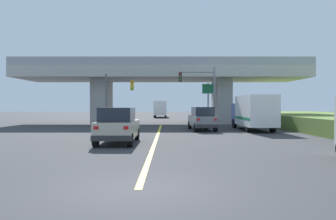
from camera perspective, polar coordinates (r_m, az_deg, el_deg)
The scene contains 10 objects.
ground at distance 38.53m, azimuth -1.00°, elevation -2.42°, with size 160.00×160.00×0.00m, color #353538.
overpass_bridge at distance 38.61m, azimuth -1.01°, elevation 5.44°, with size 33.38×8.35×7.44m.
lane_divider_stripe at distance 21.82m, azimuth -1.87°, elevation -4.81°, with size 0.20×27.43×0.01m, color yellow.
suv_lead at distance 18.19m, azimuth -8.83°, elevation -2.73°, with size 2.04×4.61×2.02m.
suv_crossing at distance 27.76m, azimuth 6.23°, elevation -1.54°, with size 2.16×4.89×2.02m.
box_truck at distance 28.44m, azimuth 15.12°, elevation -0.35°, with size 2.33×7.46×2.99m.
traffic_signal_nearside at distance 31.90m, azimuth 6.32°, elevation 3.97°, with size 3.65×0.36×6.00m.
traffic_signal_farside at distance 31.96m, azimuth -9.22°, elevation 2.93°, with size 2.82×0.36×5.29m.
highway_sign at distance 36.23m, azimuth 7.32°, elevation 2.84°, with size 1.38×0.17×4.76m.
semi_truck_distant at distance 59.46m, azimuth -1.27°, elevation 0.22°, with size 2.33×6.91×3.01m.
Camera 1 is at (0.75, -7.99, 2.11)m, focal length 34.08 mm.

